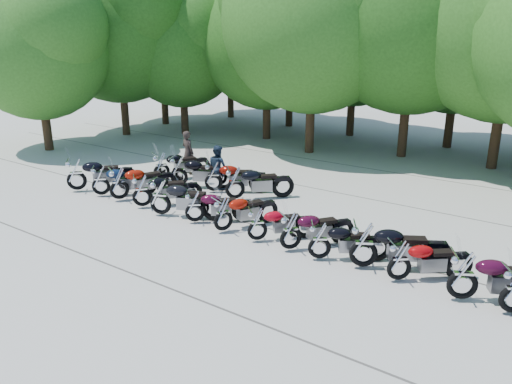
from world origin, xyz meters
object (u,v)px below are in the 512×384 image
Objects in this scene: motorcycle_0 at (76,173)px; rider_0 at (188,152)px; motorcycle_12 at (464,274)px; motorcycle_17 at (235,182)px; motorcycle_14 at (161,166)px; motorcycle_2 at (119,182)px; motorcycle_5 at (195,205)px; motorcycle_7 at (257,223)px; motorcycle_11 at (400,259)px; motorcycle_8 at (291,230)px; motorcycle_16 at (214,175)px; rider_1 at (218,167)px; motorcycle_15 at (179,170)px; motorcycle_10 at (364,244)px; motorcycle_3 at (142,190)px; motorcycle_6 at (223,213)px; motorcycle_4 at (160,196)px; motorcycle_1 at (100,180)px; motorcycle_9 at (320,240)px.

motorcycle_0 is 4.66m from rider_0.
motorcycle_17 reaches higher than motorcycle_12.
motorcycle_2 is at bearing 126.69° from motorcycle_14.
motorcycle_5 is 2.46m from motorcycle_7.
motorcycle_2 is 2.61m from motorcycle_14.
motorcycle_2 reaches higher than motorcycle_11.
motorcycle_2 is 7.28m from motorcycle_8.
rider_1 is at bearing -11.74° from motorcycle_16.
motorcycle_15 is (-3.11, 2.56, 0.09)m from motorcycle_5.
motorcycle_5 is at bearing 47.85° from motorcycle_11.
motorcycle_10 is 1.04× the size of motorcycle_14.
motorcycle_11 is 0.89× the size of motorcycle_16.
motorcycle_2 is 2.52m from motorcycle_15.
motorcycle_6 is (3.65, -0.12, -0.04)m from motorcycle_3.
motorcycle_5 is 0.87× the size of motorcycle_17.
motorcycle_4 is 8.00m from motorcycle_11.
motorcycle_12 reaches higher than motorcycle_1.
motorcycle_2 is 8.22m from motorcycle_9.
motorcycle_9 is 0.88× the size of motorcycle_14.
motorcycle_8 is at bearing -136.60° from motorcycle_7.
motorcycle_15 is at bearing -74.57° from motorcycle_1.
motorcycle_9 is (5.86, 0.03, -0.11)m from motorcycle_4.
motorcycle_8 is 0.90× the size of motorcycle_17.
motorcycle_15 is at bearing 17.69° from motorcycle_7.
motorcycle_7 is (3.81, 0.10, -0.13)m from motorcycle_4.
motorcycle_6 is 3.31m from motorcycle_9.
motorcycle_12 is at bearing -141.65° from motorcycle_3.
motorcycle_14 is at bearing 57.46° from motorcycle_16.
motorcycle_5 is 0.97× the size of motorcycle_8.
motorcycle_6 is (2.55, 0.10, -0.09)m from motorcycle_4.
motorcycle_17 is at bearing 37.33° from motorcycle_10.
motorcycle_4 is 3.81m from motorcycle_7.
motorcycle_6 is at bearing -171.00° from motorcycle_16.
motorcycle_0 is at bearing 49.64° from motorcycle_5.
motorcycle_10 is (8.11, 0.01, 0.04)m from motorcycle_3.
motorcycle_16 is at bearing 31.75° from motorcycle_17.
motorcycle_11 is 9.11m from rider_1.
motorcycle_12 is (2.47, -0.23, -0.03)m from motorcycle_10.
rider_1 is (-1.78, 3.34, 0.25)m from motorcycle_5.
motorcycle_1 is 2.67m from motorcycle_14.
motorcycle_14 reaches higher than motorcycle_7.
motorcycle_6 is 1.04× the size of motorcycle_11.
rider_0 is (-7.73, 4.29, 0.30)m from motorcycle_8.
motorcycle_8 is at bearing 163.38° from rider_0.
motorcycle_10 is (4.46, 0.13, 0.09)m from motorcycle_6.
motorcycle_7 is 1.19× the size of rider_1.
rider_1 is (1.33, 0.78, 0.15)m from motorcycle_15.
motorcycle_17 is at bearing 28.04° from motorcycle_11.
motorcycle_9 is at bearing -138.06° from motorcycle_0.
motorcycle_12 reaches higher than motorcycle_8.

